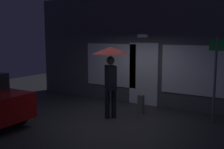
# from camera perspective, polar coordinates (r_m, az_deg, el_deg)

# --- Properties ---
(ground_plane) EXTENTS (18.00, 18.00, 0.00)m
(ground_plane) POSITION_cam_1_polar(r_m,az_deg,el_deg) (8.32, -0.28, -9.21)
(ground_plane) COLOR #2D2D33
(building_facade) EXTENTS (9.60, 0.48, 3.94)m
(building_facade) POSITION_cam_1_polar(r_m,az_deg,el_deg) (10.02, 6.95, 5.00)
(building_facade) COLOR #4C4C56
(building_facade) RESTS_ON ground
(person_with_umbrella) EXTENTS (1.08, 1.08, 2.13)m
(person_with_umbrella) POSITION_cam_1_polar(r_m,az_deg,el_deg) (8.17, -0.30, 2.50)
(person_with_umbrella) COLOR black
(person_with_umbrella) RESTS_ON ground
(street_sign_post) EXTENTS (0.40, 0.07, 2.44)m
(street_sign_post) POSITION_cam_1_polar(r_m,az_deg,el_deg) (8.32, 20.33, 0.05)
(street_sign_post) COLOR #595B60
(street_sign_post) RESTS_ON ground
(sidewalk_bollard) EXTENTS (0.22, 0.22, 0.60)m
(sidewalk_bollard) POSITION_cam_1_polar(r_m,az_deg,el_deg) (8.99, 5.92, -5.98)
(sidewalk_bollard) COLOR slate
(sidewalk_bollard) RESTS_ON ground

